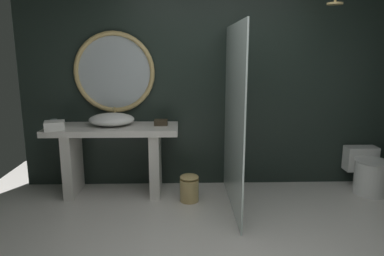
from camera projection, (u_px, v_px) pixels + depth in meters
name	position (u px, v px, depth m)	size (l,w,h in m)	color
back_wall_panel	(216.00, 83.00, 4.44)	(4.80, 0.10, 2.60)	#1E2823
vanity_counter	(114.00, 149.00, 4.22)	(1.52, 0.57, 0.83)	silver
vessel_sink	(112.00, 119.00, 4.18)	(0.53, 0.43, 0.19)	white
tumbler_cup	(54.00, 123.00, 4.08)	(0.08, 0.08, 0.10)	silver
tissue_box	(161.00, 122.00, 4.21)	(0.16, 0.12, 0.07)	#3D3323
round_wall_mirror	(114.00, 72.00, 4.29)	(0.98, 0.06, 0.98)	tan
shower_glass_panel	(234.00, 119.00, 3.79)	(0.02, 1.38, 1.96)	silver
rain_shower_head	(335.00, 0.00, 3.79)	(0.17, 0.17, 0.33)	tan
toilet	(368.00, 172.00, 4.33)	(0.41, 0.61, 0.51)	white
waste_bin	(189.00, 187.00, 4.07)	(0.22, 0.22, 0.32)	tan
folded_hand_towel	(55.00, 126.00, 3.95)	(0.21, 0.20, 0.10)	white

